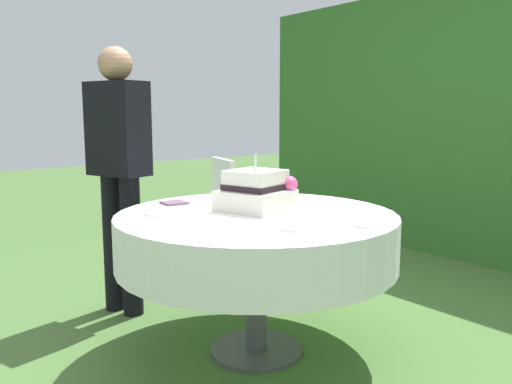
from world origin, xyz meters
TOP-DOWN VIEW (x-y plane):
  - ground_plane at (0.00, 0.00)m, footprint 20.00×20.00m
  - cake_table at (0.00, 0.00)m, footprint 1.39×1.39m
  - wedding_cake at (-0.07, 0.06)m, footprint 0.39×0.39m
  - serving_plate_near at (-0.27, -0.40)m, footprint 0.13×0.13m
  - serving_plate_far at (0.53, 0.19)m, footprint 0.12×0.12m
  - serving_plate_left at (0.39, -0.11)m, footprint 0.11×0.11m
  - serving_plate_right at (0.02, 0.47)m, footprint 0.13×0.13m
  - napkin_stack at (-0.49, -0.18)m, footprint 0.13×0.13m
  - garden_chair at (-1.15, 0.49)m, footprint 0.49×0.49m
  - standing_person at (-0.95, -0.29)m, footprint 0.40×0.30m

SIDE VIEW (x-z plane):
  - ground_plane at x=0.00m, z-range 0.00..0.00m
  - garden_chair at x=-1.15m, z-range 0.10..0.99m
  - cake_table at x=0.00m, z-range 0.24..0.96m
  - serving_plate_near at x=-0.27m, z-range 0.73..0.74m
  - serving_plate_far at x=0.53m, z-range 0.73..0.74m
  - serving_plate_left at x=0.39m, z-range 0.73..0.74m
  - serving_plate_right at x=0.02m, z-range 0.73..0.74m
  - napkin_stack at x=-0.49m, z-range 0.73..0.74m
  - wedding_cake at x=-0.07m, z-range 0.68..0.96m
  - standing_person at x=-0.95m, z-range 0.13..1.73m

